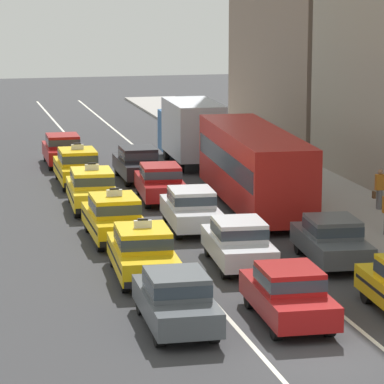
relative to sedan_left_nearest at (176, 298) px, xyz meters
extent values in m
plane|color=#353538|center=(3.20, -3.47, -0.85)|extent=(160.00, 160.00, 0.00)
cube|color=silver|center=(1.60, 16.53, -0.84)|extent=(0.14, 80.00, 0.01)
cube|color=silver|center=(4.80, 16.53, -0.84)|extent=(0.14, 80.00, 0.01)
cube|color=#9E9993|center=(10.40, 11.53, -0.77)|extent=(4.00, 90.00, 0.15)
cylinder|color=black|center=(-0.68, 1.47, -0.53)|extent=(0.26, 0.65, 0.64)
cylinder|color=black|center=(0.76, 1.43, -0.53)|extent=(0.26, 0.65, 0.64)
cylinder|color=black|center=(-0.76, -1.37, -0.53)|extent=(0.26, 0.65, 0.64)
cylinder|color=black|center=(0.68, -1.40, -0.53)|extent=(0.26, 0.65, 0.64)
cube|color=#4C5156|center=(0.00, 0.03, -0.20)|extent=(1.87, 4.35, 0.66)
cube|color=#4C5156|center=(0.00, -0.07, 0.43)|extent=(1.61, 1.94, 0.60)
cube|color=#2D3842|center=(0.00, -0.07, 0.43)|extent=(1.63, 1.96, 0.33)
cylinder|color=black|center=(-0.59, 6.80, -0.53)|extent=(0.27, 0.65, 0.64)
cylinder|color=black|center=(0.88, 6.73, -0.53)|extent=(0.27, 0.65, 0.64)
cylinder|color=black|center=(-0.75, 3.75, -0.53)|extent=(0.27, 0.65, 0.64)
cylinder|color=black|center=(0.72, 3.67, -0.53)|extent=(0.27, 0.65, 0.64)
cube|color=yellow|center=(0.07, 5.24, -0.18)|extent=(2.04, 4.59, 0.70)
cube|color=black|center=(0.07, 5.24, -0.13)|extent=(2.04, 4.23, 0.10)
cube|color=yellow|center=(0.06, 5.09, 0.49)|extent=(1.71, 2.18, 0.64)
cube|color=#2D3842|center=(0.06, 5.09, 0.49)|extent=(1.73, 2.20, 0.35)
cube|color=white|center=(0.06, 5.09, 0.93)|extent=(0.57, 0.15, 0.24)
cube|color=black|center=(0.06, 5.09, 1.08)|extent=(0.33, 0.13, 0.06)
cube|color=black|center=(0.18, 7.44, -0.43)|extent=(1.72, 0.23, 0.20)
cube|color=black|center=(-0.05, 3.03, -0.43)|extent=(1.72, 0.23, 0.20)
cylinder|color=black|center=(-0.71, 11.98, -0.53)|extent=(0.24, 0.64, 0.64)
cylinder|color=black|center=(0.76, 11.97, -0.53)|extent=(0.24, 0.64, 0.64)
cylinder|color=black|center=(-0.73, 8.92, -0.53)|extent=(0.24, 0.64, 0.64)
cylinder|color=black|center=(0.74, 8.91, -0.53)|extent=(0.24, 0.64, 0.64)
cube|color=yellow|center=(0.01, 10.44, -0.18)|extent=(1.83, 4.51, 0.70)
cube|color=black|center=(0.01, 10.44, -0.13)|extent=(1.85, 4.15, 0.10)
cube|color=yellow|center=(0.01, 10.29, 0.49)|extent=(1.61, 2.11, 0.64)
cube|color=#2D3842|center=(0.01, 10.29, 0.49)|extent=(1.63, 2.13, 0.35)
cube|color=white|center=(0.01, 10.29, 0.93)|extent=(0.56, 0.12, 0.24)
cube|color=black|center=(0.01, 10.29, 1.08)|extent=(0.32, 0.11, 0.06)
cube|color=black|center=(0.03, 12.65, -0.43)|extent=(1.71, 0.15, 0.20)
cube|color=black|center=(0.00, 8.23, -0.43)|extent=(1.71, 0.15, 0.20)
cylinder|color=black|center=(-0.65, 17.58, -0.53)|extent=(0.27, 0.65, 0.64)
cylinder|color=black|center=(0.82, 17.51, -0.53)|extent=(0.27, 0.65, 0.64)
cylinder|color=black|center=(-0.80, 14.52, -0.53)|extent=(0.27, 0.65, 0.64)
cylinder|color=black|center=(0.67, 14.45, -0.53)|extent=(0.27, 0.65, 0.64)
cube|color=yellow|center=(0.01, 16.02, -0.18)|extent=(2.02, 4.58, 0.70)
cube|color=black|center=(0.01, 16.02, -0.13)|extent=(2.02, 4.22, 0.10)
cube|color=yellow|center=(0.00, 15.87, 0.49)|extent=(1.70, 2.18, 0.64)
cube|color=#2D3842|center=(0.00, 15.87, 0.49)|extent=(1.72, 2.20, 0.35)
cube|color=white|center=(0.00, 15.87, 0.93)|extent=(0.57, 0.15, 0.24)
cube|color=black|center=(0.00, 15.87, 1.08)|extent=(0.32, 0.13, 0.06)
cube|color=black|center=(0.12, 18.22, -0.43)|extent=(1.71, 0.22, 0.20)
cube|color=black|center=(-0.10, 13.81, -0.43)|extent=(1.71, 0.22, 0.20)
cylinder|color=black|center=(-0.57, 23.09, -0.53)|extent=(0.25, 0.64, 0.64)
cylinder|color=black|center=(0.90, 23.07, -0.53)|extent=(0.25, 0.64, 0.64)
cylinder|color=black|center=(-0.62, 20.03, -0.53)|extent=(0.25, 0.64, 0.64)
cylinder|color=black|center=(0.86, 20.01, -0.53)|extent=(0.25, 0.64, 0.64)
cube|color=yellow|center=(0.14, 21.55, -0.18)|extent=(1.87, 4.53, 0.70)
cube|color=black|center=(0.14, 21.55, -0.13)|extent=(1.88, 4.17, 0.10)
cube|color=yellow|center=(0.14, 21.40, 0.49)|extent=(1.63, 2.12, 0.64)
cube|color=#2D3842|center=(0.14, 21.40, 0.49)|extent=(1.65, 2.14, 0.35)
cube|color=white|center=(0.14, 21.40, 0.93)|extent=(0.56, 0.13, 0.24)
cube|color=black|center=(0.14, 21.40, 1.08)|extent=(0.32, 0.11, 0.06)
cube|color=black|center=(0.18, 23.76, -0.43)|extent=(1.71, 0.16, 0.20)
cube|color=black|center=(0.11, 19.34, -0.43)|extent=(1.71, 0.16, 0.20)
cylinder|color=black|center=(-0.58, 28.46, -0.53)|extent=(0.25, 0.64, 0.64)
cylinder|color=black|center=(0.86, 28.43, -0.53)|extent=(0.25, 0.64, 0.64)
cylinder|color=black|center=(-0.64, 25.62, -0.53)|extent=(0.25, 0.64, 0.64)
cylinder|color=black|center=(0.80, 25.59, -0.53)|extent=(0.25, 0.64, 0.64)
cube|color=maroon|center=(0.11, 27.03, -0.20)|extent=(1.85, 4.33, 0.66)
cube|color=maroon|center=(0.11, 26.93, 0.43)|extent=(1.60, 1.93, 0.60)
cube|color=#2D3842|center=(0.11, 26.93, 0.43)|extent=(1.62, 1.95, 0.33)
cylinder|color=black|center=(2.46, 1.30, -0.53)|extent=(0.26, 0.65, 0.64)
cylinder|color=black|center=(3.91, 1.25, -0.53)|extent=(0.26, 0.65, 0.64)
cylinder|color=black|center=(2.35, -1.53, -0.53)|extent=(0.26, 0.65, 0.64)
cylinder|color=black|center=(3.80, -1.59, -0.53)|extent=(0.26, 0.65, 0.64)
cube|color=maroon|center=(3.13, -0.14, -0.20)|extent=(1.92, 4.36, 0.66)
cube|color=maroon|center=(3.13, -0.24, 0.43)|extent=(1.63, 1.96, 0.60)
cube|color=#2D3842|center=(3.13, -0.24, 0.43)|extent=(1.65, 1.98, 0.33)
cylinder|color=black|center=(2.78, 7.36, -0.53)|extent=(0.28, 0.65, 0.64)
cylinder|color=black|center=(4.22, 7.27, -0.53)|extent=(0.28, 0.65, 0.64)
cylinder|color=black|center=(2.59, 4.53, -0.53)|extent=(0.28, 0.65, 0.64)
cylinder|color=black|center=(4.03, 4.44, -0.53)|extent=(0.28, 0.65, 0.64)
cube|color=silver|center=(3.40, 5.90, -0.20)|extent=(2.04, 4.41, 0.66)
cube|color=silver|center=(3.40, 5.80, 0.43)|extent=(1.68, 2.00, 0.60)
cube|color=#2D3842|center=(3.40, 5.80, 0.43)|extent=(1.70, 2.02, 0.33)
cylinder|color=black|center=(2.47, 12.92, -0.53)|extent=(0.28, 0.65, 0.64)
cylinder|color=black|center=(3.92, 12.83, -0.53)|extent=(0.28, 0.65, 0.64)
cylinder|color=black|center=(2.30, 10.09, -0.53)|extent=(0.28, 0.65, 0.64)
cylinder|color=black|center=(3.74, 10.00, -0.53)|extent=(0.28, 0.65, 0.64)
cube|color=silver|center=(3.11, 11.46, -0.20)|extent=(2.02, 4.40, 0.66)
cube|color=silver|center=(3.10, 11.36, 0.43)|extent=(1.67, 1.99, 0.60)
cube|color=#2D3842|center=(3.10, 11.36, 0.43)|extent=(1.69, 2.01, 0.33)
cylinder|color=black|center=(2.46, 18.47, -0.53)|extent=(0.29, 0.66, 0.64)
cylinder|color=black|center=(3.90, 18.36, -0.53)|extent=(0.29, 0.66, 0.64)
cylinder|color=black|center=(2.25, 15.64, -0.53)|extent=(0.29, 0.66, 0.64)
cylinder|color=black|center=(3.69, 15.53, -0.53)|extent=(0.29, 0.66, 0.64)
cube|color=maroon|center=(3.07, 17.00, -0.20)|extent=(2.07, 4.42, 0.66)
cube|color=maroon|center=(3.07, 16.90, 0.43)|extent=(1.69, 2.01, 0.60)
cube|color=#2D3842|center=(3.07, 16.90, 0.43)|extent=(1.72, 2.03, 0.33)
cylinder|color=black|center=(2.33, 23.46, -0.53)|extent=(0.25, 0.64, 0.64)
cylinder|color=black|center=(3.77, 23.45, -0.53)|extent=(0.25, 0.64, 0.64)
cylinder|color=black|center=(2.30, 20.63, -0.53)|extent=(0.25, 0.64, 0.64)
cylinder|color=black|center=(3.75, 20.61, -0.53)|extent=(0.25, 0.64, 0.64)
cube|color=black|center=(3.04, 22.04, -0.20)|extent=(1.80, 4.32, 0.66)
cube|color=black|center=(3.04, 21.94, 0.43)|extent=(1.58, 1.91, 0.60)
cube|color=#2D3842|center=(3.04, 21.94, 0.43)|extent=(1.60, 1.93, 0.33)
cylinder|color=black|center=(5.93, 1.01, -0.53)|extent=(0.27, 0.65, 0.64)
cube|color=black|center=(6.70, 1.65, -0.43)|extent=(1.71, 0.22, 0.20)
cylinder|color=black|center=(5.89, 7.00, -0.53)|extent=(0.29, 0.66, 0.64)
cylinder|color=black|center=(7.33, 6.89, -0.53)|extent=(0.29, 0.66, 0.64)
cylinder|color=black|center=(5.68, 4.17, -0.53)|extent=(0.29, 0.66, 0.64)
cylinder|color=black|center=(7.11, 4.06, -0.53)|extent=(0.29, 0.66, 0.64)
cube|color=#4C5156|center=(6.50, 5.53, -0.20)|extent=(2.08, 4.42, 0.66)
cube|color=#4C5156|center=(6.49, 5.43, 0.43)|extent=(1.70, 2.01, 0.60)
cube|color=#2D3842|center=(6.49, 5.43, 0.43)|extent=(1.72, 2.03, 0.33)
cylinder|color=black|center=(5.74, 18.21, -0.53)|extent=(0.28, 0.65, 0.64)
cylinder|color=black|center=(7.74, 18.09, -0.53)|extent=(0.28, 0.65, 0.64)
cylinder|color=black|center=(5.34, 11.50, -0.53)|extent=(0.28, 0.65, 0.64)
cylinder|color=black|center=(7.33, 11.38, -0.53)|extent=(0.28, 0.65, 0.64)
cube|color=#B21E19|center=(6.54, 14.80, 0.92)|extent=(3.17, 11.33, 2.90)
cube|color=#2D3842|center=(6.54, 14.80, 1.17)|extent=(3.16, 10.88, 0.84)
cube|color=black|center=(6.87, 20.34, 2.12)|extent=(2.13, 0.21, 0.36)
cylinder|color=black|center=(5.57, 27.47, -0.53)|extent=(0.26, 0.65, 0.64)
cylinder|color=black|center=(7.46, 27.42, -0.53)|extent=(0.26, 0.65, 0.64)
cylinder|color=black|center=(5.45, 23.57, -0.53)|extent=(0.26, 0.65, 0.64)
cylinder|color=black|center=(7.35, 23.52, -0.53)|extent=(0.26, 0.65, 0.64)
cube|color=#194C8C|center=(6.54, 28.42, 0.52)|extent=(2.16, 2.26, 2.10)
cube|color=#2D3842|center=(6.57, 29.49, 0.82)|extent=(1.93, 0.12, 0.76)
cube|color=#B2B7C1|center=(6.45, 25.16, 1.07)|extent=(2.45, 5.26, 2.70)
cylinder|color=slate|center=(11.22, 12.70, -0.31)|extent=(0.24, 0.24, 0.78)
cube|color=orange|center=(11.22, 12.70, 0.40)|extent=(0.36, 0.22, 0.64)
sphere|color=#9E7051|center=(11.22, 12.70, 0.83)|extent=(0.20, 0.20, 0.20)
cube|color=brown|center=(10.98, 12.70, -0.11)|extent=(0.10, 0.20, 0.28)
camera|label=1|loc=(-6.17, -27.95, 8.53)|focal=103.07mm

